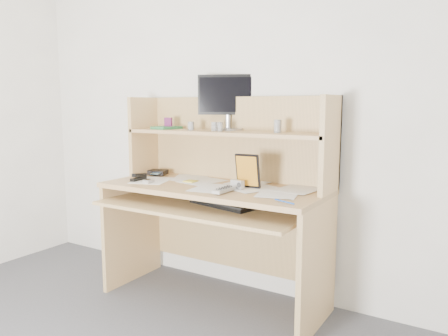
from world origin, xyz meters
The scene contains 19 objects.
back_wall centered at (0.00, 1.80, 1.25)m, with size 3.60×0.04×2.50m, color white.
desk centered at (0.00, 1.56, 0.69)m, with size 1.40×0.70×1.30m.
paper_clutter centered at (0.00, 1.48, 0.75)m, with size 1.32×0.54×0.01m, color white.
keyboard centered at (0.11, 1.41, 0.66)m, with size 0.45×0.24×0.03m.
tv_remote centered at (0.17, 1.34, 0.77)m, with size 0.05×0.19×0.02m, color #A6A5A0.
flip_phone centered at (-0.41, 1.35, 0.77)m, with size 0.04×0.08×0.02m, color #BBBBBD.
stapler centered at (-0.53, 1.39, 0.78)m, with size 0.04×0.13×0.04m, color black.
wallet centered at (-0.57, 1.63, 0.77)m, with size 0.12×0.10×0.03m, color black.
sticky_note_pad centered at (-0.20, 1.52, 0.75)m, with size 0.07×0.07×0.01m, color #FFE743.
digital_camera centered at (0.19, 1.46, 0.78)m, with size 0.08×0.03×0.05m, color silver.
game_case centered at (0.23, 1.50, 0.86)m, with size 0.15×0.02×0.20m, color black.
blue_pen centered at (0.58, 1.25, 0.76)m, with size 0.01×0.01×0.13m, color #1748AD.
card_box centered at (-0.47, 1.63, 1.12)m, with size 0.06×0.02×0.08m, color maroon.
shelf_book centered at (-0.48, 1.63, 1.09)m, with size 0.13×0.18×0.02m, color #388C5A.
chip_stack_a centered at (-0.25, 1.59, 1.11)m, with size 0.04×0.04×0.06m, color black.
chip_stack_b centered at (-0.01, 1.58, 1.11)m, with size 0.04×0.04×0.06m, color white.
chip_stack_c centered at (-0.07, 1.61, 1.11)m, with size 0.04×0.04×0.06m, color black.
chip_stack_d centered at (0.36, 1.63, 1.12)m, with size 0.04×0.04×0.08m, color white.
monitor centered at (-0.05, 1.75, 1.27)m, with size 0.40×0.23×0.36m.
Camera 1 is at (1.45, -0.75, 1.24)m, focal length 35.00 mm.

